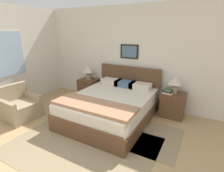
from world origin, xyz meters
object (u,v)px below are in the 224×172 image
(armchair, at_px, (20,107))
(table_lamp_near_window, at_px, (88,70))
(nightstand_by_door, at_px, (173,105))
(bed, at_px, (111,106))
(table_lamp_by_door, at_px, (175,82))
(nightstand_near_window, at_px, (89,89))

(armchair, distance_m, table_lamp_near_window, 2.03)
(nightstand_by_door, bearing_deg, bed, -146.27)
(nightstand_by_door, relative_size, table_lamp_by_door, 1.46)
(armchair, distance_m, nightstand_by_door, 3.61)
(nightstand_near_window, bearing_deg, nightstand_by_door, 0.00)
(bed, bearing_deg, armchair, -152.49)
(armchair, bearing_deg, table_lamp_near_window, 163.62)
(armchair, xyz_separation_m, nightstand_near_window, (0.67, 1.81, 0.03))
(nightstand_near_window, distance_m, nightstand_by_door, 2.45)
(bed, bearing_deg, table_lamp_near_window, 145.94)
(bed, distance_m, armchair, 2.14)
(armchair, bearing_deg, nightstand_near_window, 163.31)
(bed, distance_m, table_lamp_by_door, 1.57)
(armchair, height_order, nightstand_near_window, armchair)
(table_lamp_near_window, bearing_deg, table_lamp_by_door, 0.00)
(nightstand_by_door, xyz_separation_m, table_lamp_by_door, (-0.01, 0.01, 0.57))
(nightstand_near_window, height_order, table_lamp_near_window, table_lamp_near_window)
(nightstand_near_window, bearing_deg, bed, -33.73)
(armchair, relative_size, nightstand_near_window, 1.33)
(bed, height_order, nightstand_by_door, bed)
(table_lamp_by_door, bearing_deg, armchair, -149.69)
(bed, relative_size, nightstand_by_door, 3.64)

